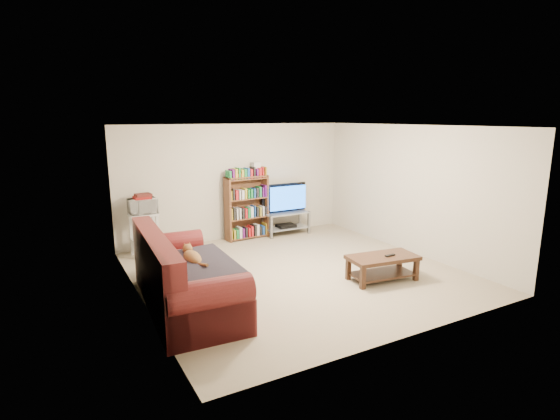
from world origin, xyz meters
TOP-DOWN VIEW (x-y plane):
  - floor at (0.00, 0.00)m, footprint 5.00×5.00m
  - ceiling at (0.00, 0.00)m, footprint 5.00×5.00m
  - wall_back at (0.00, 2.50)m, footprint 5.00×0.00m
  - wall_front at (0.00, -2.50)m, footprint 5.00×0.00m
  - wall_left at (-2.50, 0.00)m, footprint 0.00×5.00m
  - wall_right at (2.50, 0.00)m, footprint 0.00×5.00m
  - sofa at (-2.07, -0.38)m, footprint 1.20×2.50m
  - blanket at (-1.89, -0.56)m, footprint 0.97×1.24m
  - cat at (-1.87, -0.34)m, footprint 0.31×0.68m
  - coffee_table at (1.01, -0.94)m, footprint 1.16×0.68m
  - remote at (1.10, -1.00)m, footprint 0.18×0.05m
  - tv_stand at (1.04, 2.19)m, footprint 1.00×0.45m
  - television at (1.04, 2.19)m, footprint 1.07×0.15m
  - dvd_player at (1.04, 2.19)m, footprint 0.40×0.28m
  - bookshelf at (0.15, 2.30)m, footprint 0.94×0.34m
  - shelf_clutter at (0.24, 2.32)m, footprint 0.68×0.24m
  - microwave_stand at (-2.01, 2.17)m, footprint 0.51×0.38m
  - microwave at (-2.01, 2.17)m, footprint 0.50×0.35m
  - game_boxes at (-2.01, 2.17)m, footprint 0.30×0.26m

SIDE VIEW (x-z plane):
  - floor at x=0.00m, z-range 0.00..0.00m
  - dvd_player at x=1.04m, z-range 0.16..0.22m
  - coffee_table at x=1.01m, z-range 0.08..0.48m
  - tv_stand at x=1.04m, z-range 0.09..0.59m
  - sofa at x=-2.07m, z-range -0.16..0.88m
  - remote at x=1.10m, z-range 0.40..0.42m
  - microwave_stand at x=-2.01m, z-range 0.11..0.91m
  - blanket at x=-1.89m, z-range 0.50..0.70m
  - cat at x=-1.87m, z-range 0.56..0.76m
  - bookshelf at x=0.15m, z-range 0.02..1.36m
  - television at x=1.04m, z-range 0.50..1.12m
  - microwave at x=-2.01m, z-range 0.80..1.07m
  - game_boxes at x=-2.01m, z-range 1.07..1.12m
  - wall_back at x=0.00m, z-range -1.30..3.70m
  - wall_front at x=0.00m, z-range -1.30..3.70m
  - wall_left at x=-2.50m, z-range -1.30..3.70m
  - wall_right at x=2.50m, z-range -1.30..3.70m
  - shelf_clutter at x=0.24m, z-range 1.30..1.58m
  - ceiling at x=0.00m, z-range 2.40..2.40m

